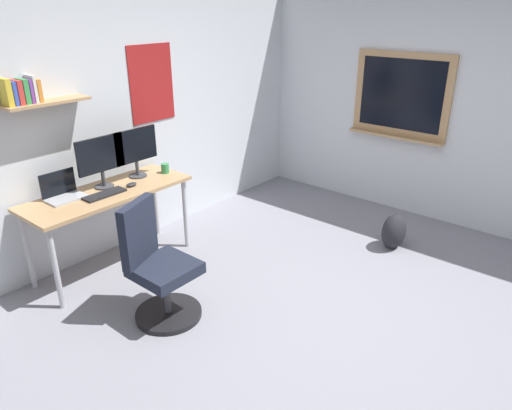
{
  "coord_description": "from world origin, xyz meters",
  "views": [
    {
      "loc": [
        -2.67,
        -1.39,
        2.29
      ],
      "look_at": [
        -0.12,
        0.73,
        0.85
      ],
      "focal_mm": 33.05,
      "sensor_mm": 36.0,
      "label": 1
    }
  ],
  "objects_px": {
    "office_chair": "(158,270)",
    "backpack": "(394,231)",
    "monitor_primary": "(101,159)",
    "keyboard": "(105,194)",
    "monitor_secondary": "(136,149)",
    "computer_mouse": "(131,185)",
    "laptop": "(63,192)",
    "desk": "(109,199)",
    "coffee_mug": "(165,168)"
  },
  "relations": [
    {
      "from": "monitor_secondary",
      "to": "computer_mouse",
      "type": "distance_m",
      "value": 0.36
    },
    {
      "from": "desk",
      "to": "monitor_secondary",
      "type": "height_order",
      "value": "monitor_secondary"
    },
    {
      "from": "desk",
      "to": "monitor_primary",
      "type": "relative_size",
      "value": 3.2
    },
    {
      "from": "laptop",
      "to": "backpack",
      "type": "distance_m",
      "value": 3.13
    },
    {
      "from": "monitor_primary",
      "to": "backpack",
      "type": "height_order",
      "value": "monitor_primary"
    },
    {
      "from": "laptop",
      "to": "keyboard",
      "type": "relative_size",
      "value": 0.84
    },
    {
      "from": "monitor_secondary",
      "to": "keyboard",
      "type": "xyz_separation_m",
      "value": [
        -0.48,
        -0.16,
        -0.26
      ]
    },
    {
      "from": "keyboard",
      "to": "backpack",
      "type": "bearing_deg",
      "value": -40.58
    },
    {
      "from": "office_chair",
      "to": "backpack",
      "type": "relative_size",
      "value": 2.67
    },
    {
      "from": "monitor_primary",
      "to": "coffee_mug",
      "type": "relative_size",
      "value": 5.04
    },
    {
      "from": "backpack",
      "to": "desk",
      "type": "bearing_deg",
      "value": 137.24
    },
    {
      "from": "office_chair",
      "to": "coffee_mug",
      "type": "xyz_separation_m",
      "value": [
        0.87,
        0.9,
        0.39
      ]
    },
    {
      "from": "desk",
      "to": "monitor_primary",
      "type": "distance_m",
      "value": 0.36
    },
    {
      "from": "office_chair",
      "to": "backpack",
      "type": "xyz_separation_m",
      "value": [
        2.22,
        -0.93,
        -0.23
      ]
    },
    {
      "from": "monitor_primary",
      "to": "computer_mouse",
      "type": "xyz_separation_m",
      "value": [
        0.17,
        -0.16,
        -0.25
      ]
    },
    {
      "from": "coffee_mug",
      "to": "monitor_secondary",
      "type": "bearing_deg",
      "value": 153.9
    },
    {
      "from": "computer_mouse",
      "to": "backpack",
      "type": "bearing_deg",
      "value": -44.73
    },
    {
      "from": "desk",
      "to": "laptop",
      "type": "xyz_separation_m",
      "value": [
        -0.33,
        0.14,
        0.13
      ]
    },
    {
      "from": "monitor_secondary",
      "to": "coffee_mug",
      "type": "bearing_deg",
      "value": -26.1
    },
    {
      "from": "monitor_primary",
      "to": "desk",
      "type": "bearing_deg",
      "value": -111.87
    },
    {
      "from": "desk",
      "to": "coffee_mug",
      "type": "bearing_deg",
      "value": -1.98
    },
    {
      "from": "monitor_primary",
      "to": "keyboard",
      "type": "relative_size",
      "value": 1.25
    },
    {
      "from": "desk",
      "to": "backpack",
      "type": "relative_size",
      "value": 4.17
    },
    {
      "from": "computer_mouse",
      "to": "coffee_mug",
      "type": "bearing_deg",
      "value": 6.52
    },
    {
      "from": "computer_mouse",
      "to": "backpack",
      "type": "distance_m",
      "value": 2.59
    },
    {
      "from": "monitor_primary",
      "to": "monitor_secondary",
      "type": "relative_size",
      "value": 1.0
    },
    {
      "from": "coffee_mug",
      "to": "backpack",
      "type": "relative_size",
      "value": 0.26
    },
    {
      "from": "monitor_primary",
      "to": "keyboard",
      "type": "height_order",
      "value": "monitor_primary"
    },
    {
      "from": "laptop",
      "to": "computer_mouse",
      "type": "bearing_deg",
      "value": -21.53
    },
    {
      "from": "monitor_secondary",
      "to": "coffee_mug",
      "type": "relative_size",
      "value": 5.04
    },
    {
      "from": "computer_mouse",
      "to": "backpack",
      "type": "height_order",
      "value": "computer_mouse"
    },
    {
      "from": "monitor_primary",
      "to": "office_chair",
      "type": "bearing_deg",
      "value": -104.65
    },
    {
      "from": "monitor_primary",
      "to": "computer_mouse",
      "type": "distance_m",
      "value": 0.35
    },
    {
      "from": "backpack",
      "to": "computer_mouse",
      "type": "bearing_deg",
      "value": 135.27
    },
    {
      "from": "office_chair",
      "to": "laptop",
      "type": "distance_m",
      "value": 1.14
    },
    {
      "from": "monitor_primary",
      "to": "computer_mouse",
      "type": "relative_size",
      "value": 4.46
    },
    {
      "from": "keyboard",
      "to": "desk",
      "type": "bearing_deg",
      "value": 44.21
    },
    {
      "from": "monitor_secondary",
      "to": "backpack",
      "type": "xyz_separation_m",
      "value": [
        1.59,
        -1.94,
        -0.85
      ]
    },
    {
      "from": "desk",
      "to": "backpack",
      "type": "distance_m",
      "value": 2.76
    },
    {
      "from": "monitor_primary",
      "to": "coffee_mug",
      "type": "distance_m",
      "value": 0.66
    },
    {
      "from": "laptop",
      "to": "monitor_secondary",
      "type": "height_order",
      "value": "monitor_secondary"
    },
    {
      "from": "office_chair",
      "to": "keyboard",
      "type": "relative_size",
      "value": 2.57
    },
    {
      "from": "office_chair",
      "to": "keyboard",
      "type": "distance_m",
      "value": 0.93
    },
    {
      "from": "monitor_primary",
      "to": "coffee_mug",
      "type": "bearing_deg",
      "value": -10.73
    },
    {
      "from": "desk",
      "to": "monitor_primary",
      "type": "xyz_separation_m",
      "value": [
        0.04,
        0.09,
        0.35
      ]
    },
    {
      "from": "laptop",
      "to": "monitor_primary",
      "type": "relative_size",
      "value": 0.67
    },
    {
      "from": "office_chair",
      "to": "computer_mouse",
      "type": "height_order",
      "value": "office_chair"
    },
    {
      "from": "keyboard",
      "to": "backpack",
      "type": "height_order",
      "value": "keyboard"
    },
    {
      "from": "laptop",
      "to": "office_chair",
      "type": "bearing_deg",
      "value": -84.23
    },
    {
      "from": "laptop",
      "to": "computer_mouse",
      "type": "relative_size",
      "value": 2.98
    }
  ]
}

